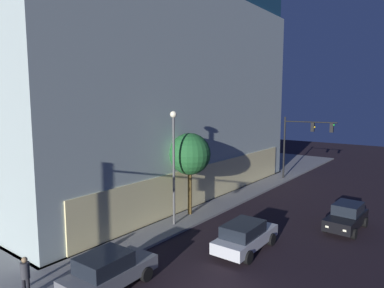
% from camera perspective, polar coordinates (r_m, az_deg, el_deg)
% --- Properties ---
extents(modern_building, '(29.58, 28.95, 19.39)m').
position_cam_1_polar(modern_building, '(37.50, -15.62, 8.94)').
color(modern_building, '#4C4C51').
rests_on(modern_building, ground).
extents(traffic_light_far_corner, '(0.62, 5.24, 6.52)m').
position_cam_1_polar(traffic_light_far_corner, '(36.79, 18.06, 1.32)').
color(traffic_light_far_corner, black).
rests_on(traffic_light_far_corner, sidewalk_corner).
extents(street_lamp_sidewalk, '(0.44, 0.44, 7.52)m').
position_cam_1_polar(street_lamp_sidewalk, '(22.22, -3.07, -1.61)').
color(street_lamp_sidewalk, '#4F4F4F').
rests_on(street_lamp_sidewalk, sidewalk_corner).
extents(sidewalk_tree, '(2.99, 2.99, 5.91)m').
position_cam_1_polar(sidewalk_tree, '(24.32, -0.37, -1.72)').
color(sidewalk_tree, brown).
rests_on(sidewalk_tree, sidewalk_corner).
extents(pedestrian_waiting, '(0.36, 0.36, 1.77)m').
position_cam_1_polar(pedestrian_waiting, '(16.60, -26.06, -18.86)').
color(pedestrian_waiting, black).
rests_on(pedestrian_waiting, sidewalk_corner).
extents(car_grey, '(4.39, 2.21, 1.66)m').
position_cam_1_polar(car_grey, '(16.53, -13.80, -19.81)').
color(car_grey, slate).
rests_on(car_grey, ground).
extents(car_silver, '(4.68, 2.07, 1.65)m').
position_cam_1_polar(car_silver, '(19.86, 8.86, -14.89)').
color(car_silver, '#B7BABF').
rests_on(car_silver, ground).
extents(car_black, '(4.28, 2.09, 1.68)m').
position_cam_1_polar(car_black, '(24.79, 24.40, -10.98)').
color(car_black, black).
rests_on(car_black, ground).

